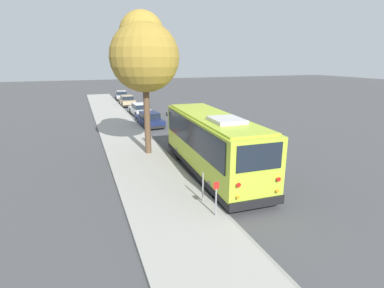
{
  "coord_description": "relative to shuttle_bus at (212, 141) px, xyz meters",
  "views": [
    {
      "loc": [
        -13.27,
        6.72,
        5.92
      ],
      "look_at": [
        1.89,
        0.99,
        1.3
      ],
      "focal_mm": 28.0,
      "sensor_mm": 36.0,
      "label": 1
    }
  ],
  "objects": [
    {
      "name": "parked_sedan_tan",
      "position": [
        25.97,
        0.44,
        -1.15
      ],
      "size": [
        4.41,
        1.73,
        1.33
      ],
      "rotation": [
        0.0,
        0.0,
        0.0
      ],
      "color": "tan",
      "rests_on": "ground"
    },
    {
      "name": "ground_plane",
      "position": [
        -0.46,
        -0.39,
        -1.77
      ],
      "size": [
        160.0,
        160.0,
        0.0
      ],
      "primitive_type": "plane",
      "color": "#474749"
    },
    {
      "name": "curb_strip",
      "position": [
        -0.46,
        1.42,
        -1.69
      ],
      "size": [
        80.0,
        0.14,
        0.15
      ],
      "primitive_type": "cube",
      "color": "gray",
      "rests_on": "ground"
    },
    {
      "name": "street_tree",
      "position": [
        4.44,
        2.48,
        4.51
      ],
      "size": [
        4.1,
        4.1,
        8.53
      ],
      "color": "brown",
      "rests_on": "sidewalk_slab"
    },
    {
      "name": "sign_post_far",
      "position": [
        -3.18,
        1.86,
        -0.97
      ],
      "size": [
        0.06,
        0.06,
        1.3
      ],
      "color": "gray",
      "rests_on": "sidewalk_slab"
    },
    {
      "name": "sign_post_near",
      "position": [
        -4.46,
        1.86,
        -0.9
      ],
      "size": [
        0.06,
        0.22,
        1.38
      ],
      "color": "gray",
      "rests_on": "sidewalk_slab"
    },
    {
      "name": "sidewalk_slab",
      "position": [
        -0.46,
        3.27,
        -1.69
      ],
      "size": [
        80.0,
        3.55,
        0.15
      ],
      "primitive_type": "cube",
      "color": "#A3A099",
      "rests_on": "ground"
    },
    {
      "name": "parked_sedan_white",
      "position": [
        18.48,
        0.19,
        -1.18
      ],
      "size": [
        4.58,
        1.88,
        1.26
      ],
      "rotation": [
        0.0,
        0.0,
        0.04
      ],
      "color": "silver",
      "rests_on": "ground"
    },
    {
      "name": "parked_sedan_navy",
      "position": [
        12.9,
        0.45,
        -1.19
      ],
      "size": [
        4.45,
        1.96,
        1.26
      ],
      "rotation": [
        0.0,
        0.0,
        0.06
      ],
      "color": "#19234C",
      "rests_on": "ground"
    },
    {
      "name": "parked_sedan_silver",
      "position": [
        32.69,
        0.2,
        -1.18
      ],
      "size": [
        4.66,
        1.98,
        1.27
      ],
      "rotation": [
        0.0,
        0.0,
        -0.08
      ],
      "color": "#A8AAAF",
      "rests_on": "ground"
    },
    {
      "name": "shuttle_bus",
      "position": [
        0.0,
        0.0,
        0.0
      ],
      "size": [
        9.6,
        2.83,
        3.3
      ],
      "rotation": [
        0.0,
        0.0,
        -0.04
      ],
      "color": "#ADC633",
      "rests_on": "ground"
    },
    {
      "name": "fire_hydrant",
      "position": [
        6.96,
        2.01,
        -1.21
      ],
      "size": [
        0.22,
        0.22,
        0.81
      ],
      "color": "red",
      "rests_on": "sidewalk_slab"
    }
  ]
}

